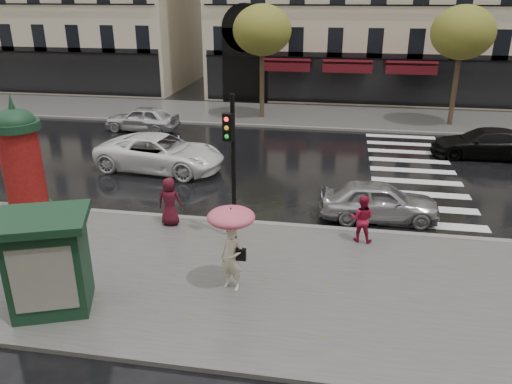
% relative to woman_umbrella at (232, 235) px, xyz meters
% --- Properties ---
extents(ground, '(160.00, 160.00, 0.00)m').
position_rel_woman_umbrella_xyz_m(ground, '(-0.30, 0.98, -1.62)').
color(ground, black).
rests_on(ground, ground).
extents(near_sidewalk, '(90.00, 7.00, 0.12)m').
position_rel_woman_umbrella_xyz_m(near_sidewalk, '(-0.30, 0.48, -1.56)').
color(near_sidewalk, '#474744').
rests_on(near_sidewalk, ground).
extents(far_sidewalk, '(90.00, 6.00, 0.12)m').
position_rel_woman_umbrella_xyz_m(far_sidewalk, '(-0.30, 19.98, -1.56)').
color(far_sidewalk, '#474744').
rests_on(far_sidewalk, ground).
extents(near_kerb, '(90.00, 0.25, 0.14)m').
position_rel_woman_umbrella_xyz_m(near_kerb, '(-0.30, 3.98, -1.55)').
color(near_kerb, slate).
rests_on(near_kerb, ground).
extents(far_kerb, '(90.00, 0.25, 0.14)m').
position_rel_woman_umbrella_xyz_m(far_kerb, '(-0.30, 16.98, -1.55)').
color(far_kerb, slate).
rests_on(far_kerb, ground).
extents(zebra_crossing, '(3.60, 11.75, 0.01)m').
position_rel_woman_umbrella_xyz_m(zebra_crossing, '(5.70, 10.58, -1.62)').
color(zebra_crossing, silver).
rests_on(zebra_crossing, ground).
extents(tree_far_left, '(3.40, 3.40, 6.64)m').
position_rel_woman_umbrella_xyz_m(tree_far_left, '(-2.30, 18.98, 3.55)').
color(tree_far_left, '#38281C').
rests_on(tree_far_left, ground).
extents(tree_far_right, '(3.40, 3.40, 6.64)m').
position_rel_woman_umbrella_xyz_m(tree_far_right, '(8.70, 18.98, 3.55)').
color(tree_far_right, '#38281C').
rests_on(tree_far_right, ground).
extents(woman_umbrella, '(1.18, 1.18, 2.28)m').
position_rel_woman_umbrella_xyz_m(woman_umbrella, '(0.00, 0.00, 0.00)').
color(woman_umbrella, beige).
rests_on(woman_umbrella, near_sidewalk).
extents(woman_red, '(0.80, 0.66, 1.47)m').
position_rel_woman_umbrella_xyz_m(woman_red, '(3.29, 3.24, -0.76)').
color(woman_red, maroon).
rests_on(woman_red, near_sidewalk).
extents(man_burgundy, '(0.80, 0.53, 1.60)m').
position_rel_woman_umbrella_xyz_m(man_burgundy, '(-2.80, 3.38, -0.70)').
color(man_burgundy, '#440D19').
rests_on(man_burgundy, near_sidewalk).
extents(morris_column, '(1.53, 1.53, 4.12)m').
position_rel_woman_umbrella_xyz_m(morris_column, '(-7.85, 3.38, 0.47)').
color(morris_column, '#13311D').
rests_on(morris_column, near_sidewalk).
extents(traffic_light, '(0.33, 0.44, 4.45)m').
position_rel_woman_umbrella_xyz_m(traffic_light, '(-0.57, 2.70, 1.20)').
color(traffic_light, black).
rests_on(traffic_light, near_sidewalk).
extents(newsstand, '(2.46, 2.28, 2.40)m').
position_rel_woman_umbrella_xyz_m(newsstand, '(-4.03, -1.54, -0.26)').
color(newsstand, '#13311D').
rests_on(newsstand, near_sidewalk).
extents(car_silver, '(4.08, 1.88, 1.35)m').
position_rel_woman_umbrella_xyz_m(car_silver, '(3.91, 5.18, -0.94)').
color(car_silver, '#AAAAAE').
rests_on(car_silver, ground).
extents(car_white, '(5.79, 3.20, 1.54)m').
position_rel_woman_umbrella_xyz_m(car_white, '(-5.10, 8.84, -0.85)').
color(car_white, white).
rests_on(car_white, ground).
extents(car_black, '(4.71, 2.00, 1.35)m').
position_rel_woman_umbrella_xyz_m(car_black, '(9.13, 13.13, -0.94)').
color(car_black, black).
rests_on(car_black, ground).
extents(car_far_silver, '(4.17, 1.87, 1.39)m').
position_rel_woman_umbrella_xyz_m(car_far_silver, '(-8.41, 15.00, -0.92)').
color(car_far_silver, silver).
rests_on(car_far_silver, ground).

